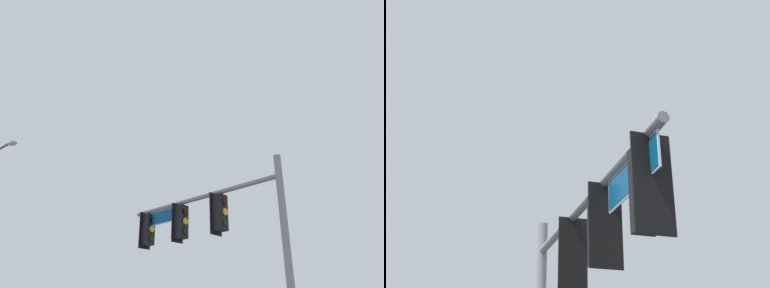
# 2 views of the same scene
# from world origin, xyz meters

# --- Properties ---
(signal_pole_near) EXTENTS (6.09, 1.53, 5.53)m
(signal_pole_near) POSITION_xyz_m (-3.10, -7.70, 4.01)
(signal_pole_near) COLOR gray
(signal_pole_near) RESTS_ON ground_plane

